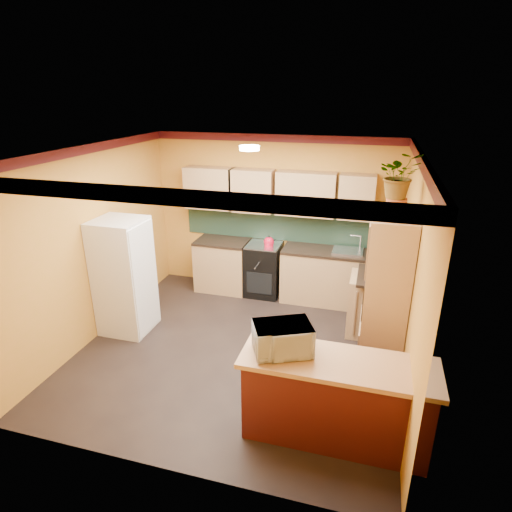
{
  "coord_description": "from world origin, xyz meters",
  "views": [
    {
      "loc": [
        1.61,
        -4.8,
        3.36
      ],
      "look_at": [
        0.13,
        0.45,
        1.24
      ],
      "focal_mm": 30.0,
      "sensor_mm": 36.0,
      "label": 1
    }
  ],
  "objects_px": {
    "base_cabinets_back": "(299,274)",
    "stove": "(264,269)",
    "pantry": "(385,299)",
    "breakfast_bar": "(335,402)",
    "fridge": "(124,276)",
    "microwave": "(282,339)"
  },
  "relations": [
    {
      "from": "stove",
      "to": "pantry",
      "type": "relative_size",
      "value": 0.43
    },
    {
      "from": "fridge",
      "to": "breakfast_bar",
      "type": "relative_size",
      "value": 0.94
    },
    {
      "from": "base_cabinets_back",
      "to": "breakfast_bar",
      "type": "bearing_deg",
      "value": -73.21
    },
    {
      "from": "stove",
      "to": "pantry",
      "type": "distance_m",
      "value": 2.76
    },
    {
      "from": "stove",
      "to": "breakfast_bar",
      "type": "bearing_deg",
      "value": -63.16
    },
    {
      "from": "stove",
      "to": "breakfast_bar",
      "type": "height_order",
      "value": "stove"
    },
    {
      "from": "pantry",
      "to": "microwave",
      "type": "height_order",
      "value": "pantry"
    },
    {
      "from": "pantry",
      "to": "breakfast_bar",
      "type": "relative_size",
      "value": 1.17
    },
    {
      "from": "base_cabinets_back",
      "to": "fridge",
      "type": "bearing_deg",
      "value": -143.14
    },
    {
      "from": "fridge",
      "to": "microwave",
      "type": "height_order",
      "value": "fridge"
    },
    {
      "from": "pantry",
      "to": "breakfast_bar",
      "type": "height_order",
      "value": "pantry"
    },
    {
      "from": "microwave",
      "to": "breakfast_bar",
      "type": "bearing_deg",
      "value": -25.33
    },
    {
      "from": "microwave",
      "to": "base_cabinets_back",
      "type": "bearing_deg",
      "value": 71.5
    },
    {
      "from": "pantry",
      "to": "microwave",
      "type": "distance_m",
      "value": 1.56
    },
    {
      "from": "fridge",
      "to": "pantry",
      "type": "relative_size",
      "value": 0.81
    },
    {
      "from": "microwave",
      "to": "fridge",
      "type": "bearing_deg",
      "value": 127.3
    },
    {
      "from": "base_cabinets_back",
      "to": "fridge",
      "type": "height_order",
      "value": "fridge"
    },
    {
      "from": "pantry",
      "to": "microwave",
      "type": "relative_size",
      "value": 3.76
    },
    {
      "from": "stove",
      "to": "pantry",
      "type": "xyz_separation_m",
      "value": [
        1.96,
        -1.84,
        0.59
      ]
    },
    {
      "from": "fridge",
      "to": "breakfast_bar",
      "type": "bearing_deg",
      "value": -23.14
    },
    {
      "from": "stove",
      "to": "base_cabinets_back",
      "type": "bearing_deg",
      "value": 0.0
    },
    {
      "from": "base_cabinets_back",
      "to": "stove",
      "type": "relative_size",
      "value": 4.01
    }
  ]
}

